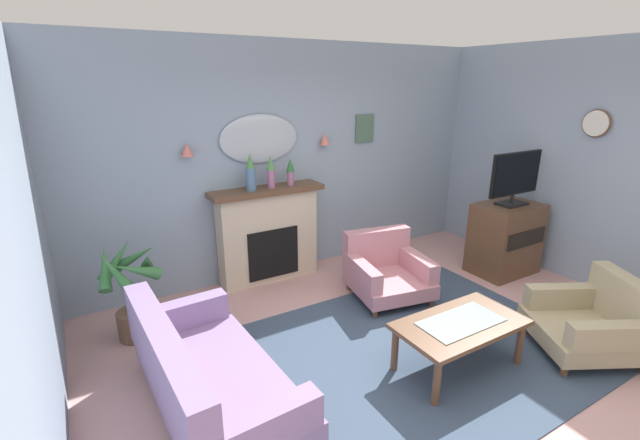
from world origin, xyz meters
name	(u,v)px	position (x,y,z in m)	size (l,w,h in m)	color
floor	(428,369)	(0.00, 0.00, -0.05)	(6.45, 5.88, 0.10)	#C6938E
wall_back	(295,160)	(0.00, 2.49, 1.41)	(6.45, 0.10, 2.81)	#8C9EB2
wall_right	(628,172)	(2.78, 0.00, 1.41)	(0.10, 5.88, 2.81)	#8C9EB2
wall_left	(5,297)	(-2.78, 0.00, 1.41)	(0.10, 5.88, 2.81)	#8596A9
patterned_rug	(413,351)	(0.00, 0.20, 0.01)	(3.20, 2.40, 0.01)	#38475B
fireplace	(268,235)	(-0.49, 2.27, 0.57)	(1.36, 0.36, 1.16)	beige
mantel_vase_right	(251,174)	(-0.69, 2.24, 1.35)	(0.12, 0.12, 0.42)	#4C7093
mantel_vase_centre	(271,172)	(-0.44, 2.24, 1.35)	(0.10, 0.10, 0.37)	#9E6084
mantel_vase_left	(290,170)	(-0.19, 2.24, 1.34)	(0.10, 0.10, 0.33)	#9E6084
wall_mirror	(260,139)	(-0.49, 2.41, 1.71)	(0.96, 0.06, 0.56)	#B2BCC6
wall_sconce_left	(187,150)	(-1.34, 2.36, 1.66)	(0.14, 0.14, 0.14)	#D17066
wall_sconce_right	(325,139)	(0.36, 2.36, 1.66)	(0.14, 0.14, 0.14)	#D17066
wall_clock	(596,123)	(2.69, 0.38, 1.90)	(0.04, 0.31, 0.31)	silver
framed_picture	(365,128)	(1.01, 2.42, 1.75)	(0.28, 0.03, 0.36)	#4C6B56
coffee_table	(460,328)	(0.17, -0.15, 0.38)	(1.10, 0.60, 0.45)	brown
floral_couch	(202,374)	(-1.84, 0.44, 0.32)	(0.94, 1.76, 0.76)	gray
armchair_near_fireplace	(386,270)	(0.48, 1.22, 0.31)	(0.94, 0.95, 0.71)	#B77A84
armchair_in_corner	(594,321)	(1.40, -0.59, 0.31)	(1.10, 1.09, 0.71)	tan
tv_cabinet	(505,238)	(2.18, 0.94, 0.45)	(0.80, 0.57, 0.90)	brown
tv_flatscreen	(515,177)	(2.18, 0.92, 1.25)	(0.84, 0.24, 0.65)	black
potted_plant_corner_palm	(130,291)	(-2.13, 1.74, 0.49)	(0.59, 0.62, 0.97)	brown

